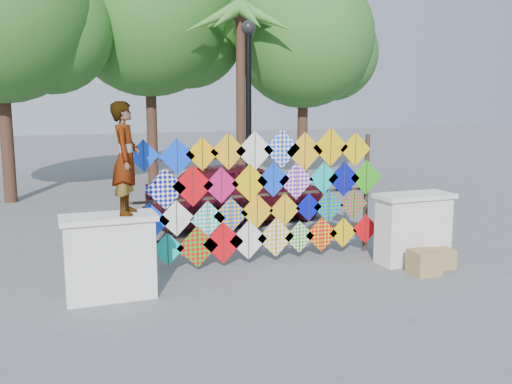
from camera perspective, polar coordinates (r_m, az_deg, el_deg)
ground at (r=9.85m, az=1.59°, el=-8.27°), size 80.00×80.00×0.00m
parapet_left at (r=8.85m, az=-14.41°, el=-6.24°), size 1.40×0.65×1.28m
parapet_right at (r=10.79m, az=15.45°, el=-3.46°), size 1.40×0.65×1.28m
kite_rack at (r=10.24m, az=0.52°, el=-0.48°), size 4.92×0.24×2.45m
tree_west at (r=17.90m, az=-24.10°, el=16.32°), size 5.85×5.20×8.01m
tree_mid at (r=20.24m, az=-10.40°, el=17.20°), size 6.30×5.60×8.61m
tree_east at (r=20.25m, az=4.99°, el=15.06°), size 5.40×4.80×7.42m
palm_tree at (r=17.75m, az=-1.58°, el=15.78°), size 3.62×3.62×5.83m
vendor_woman at (r=8.61m, az=-12.90°, el=3.31°), size 0.56×0.70×1.67m
sedan at (r=13.67m, az=-1.67°, el=0.03°), size 4.76×2.81×1.52m
lamppost at (r=11.36m, az=-0.76°, el=7.91°), size 0.28×0.28×4.46m
cardboard_box_near at (r=10.23m, az=16.49°, el=-6.76°), size 0.48×0.42×0.42m
cardboard_box_far at (r=10.72m, az=18.02°, el=-6.32°), size 0.40×0.37×0.34m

